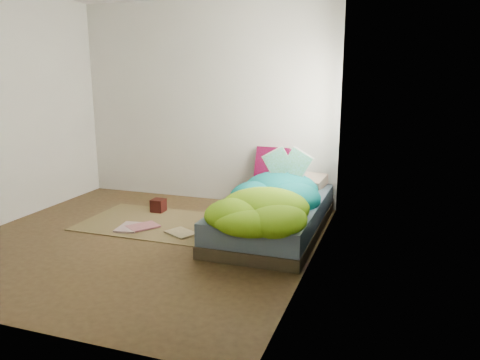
{
  "coord_description": "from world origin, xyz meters",
  "views": [
    {
      "loc": [
        2.45,
        -3.96,
        1.69
      ],
      "look_at": [
        0.82,
        0.75,
        0.54
      ],
      "focal_mm": 35.0,
      "sensor_mm": 36.0,
      "label": 1
    }
  ],
  "objects_px": {
    "open_book": "(288,154)",
    "floor_book_b": "(138,224)",
    "bed": "(274,217)",
    "floor_book_a": "(120,227)",
    "pillow_magenta": "(273,165)",
    "wooden_box": "(158,205)"
  },
  "relations": [
    {
      "from": "open_book",
      "to": "floor_book_b",
      "type": "xyz_separation_m",
      "value": [
        -1.56,
        -0.6,
        -0.79
      ]
    },
    {
      "from": "bed",
      "to": "floor_book_a",
      "type": "xyz_separation_m",
      "value": [
        -1.63,
        -0.48,
        -0.14
      ]
    },
    {
      "from": "open_book",
      "to": "floor_book_b",
      "type": "height_order",
      "value": "open_book"
    },
    {
      "from": "bed",
      "to": "floor_book_b",
      "type": "height_order",
      "value": "bed"
    },
    {
      "from": "pillow_magenta",
      "to": "floor_book_b",
      "type": "xyz_separation_m",
      "value": [
        -1.21,
        -1.25,
        -0.53
      ]
    },
    {
      "from": "bed",
      "to": "floor_book_a",
      "type": "distance_m",
      "value": 1.7
    },
    {
      "from": "pillow_magenta",
      "to": "floor_book_b",
      "type": "height_order",
      "value": "pillow_magenta"
    },
    {
      "from": "pillow_magenta",
      "to": "open_book",
      "type": "bearing_deg",
      "value": -60.01
    },
    {
      "from": "pillow_magenta",
      "to": "wooden_box",
      "type": "xyz_separation_m",
      "value": [
        -1.26,
        -0.69,
        -0.46
      ]
    },
    {
      "from": "pillow_magenta",
      "to": "wooden_box",
      "type": "height_order",
      "value": "pillow_magenta"
    },
    {
      "from": "bed",
      "to": "floor_book_b",
      "type": "relative_size",
      "value": 6.19
    },
    {
      "from": "floor_book_a",
      "to": "wooden_box",
      "type": "bearing_deg",
      "value": 73.99
    },
    {
      "from": "floor_book_b",
      "to": "bed",
      "type": "bearing_deg",
      "value": 47.15
    },
    {
      "from": "wooden_box",
      "to": "floor_book_b",
      "type": "bearing_deg",
      "value": -85.01
    },
    {
      "from": "bed",
      "to": "floor_book_b",
      "type": "distance_m",
      "value": 1.52
    },
    {
      "from": "pillow_magenta",
      "to": "floor_book_a",
      "type": "bearing_deg",
      "value": -132.33
    },
    {
      "from": "pillow_magenta",
      "to": "floor_book_b",
      "type": "distance_m",
      "value": 1.82
    },
    {
      "from": "wooden_box",
      "to": "floor_book_b",
      "type": "xyz_separation_m",
      "value": [
        0.05,
        -0.56,
        -0.06
      ]
    },
    {
      "from": "bed",
      "to": "floor_book_b",
      "type": "bearing_deg",
      "value": -167.36
    },
    {
      "from": "bed",
      "to": "open_book",
      "type": "height_order",
      "value": "open_book"
    },
    {
      "from": "open_book",
      "to": "floor_book_a",
      "type": "relative_size",
      "value": 1.32
    },
    {
      "from": "bed",
      "to": "open_book",
      "type": "xyz_separation_m",
      "value": [
        0.08,
        0.27,
        0.65
      ]
    }
  ]
}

